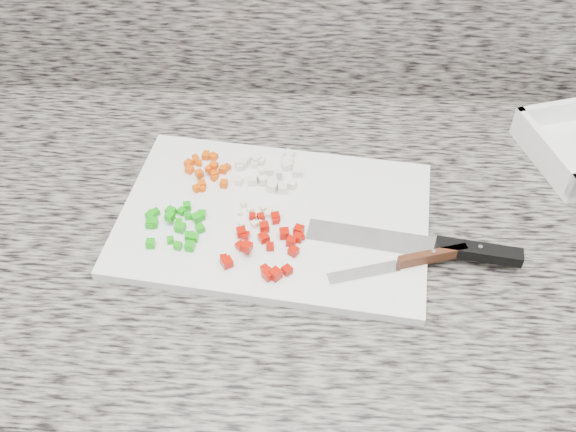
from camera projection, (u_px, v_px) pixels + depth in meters
The scene contains 10 objects.
cabinet at pixel (303, 388), 1.22m from camera, with size 3.92×0.62×0.86m, color silver.
countertop at pixel (308, 229), 0.90m from camera, with size 3.96×0.64×0.04m, color slate.
cutting_board at pixel (274, 218), 0.87m from camera, with size 0.41×0.28×0.01m, color silver.
carrot_pile at pixel (207, 170), 0.92m from camera, with size 0.07×0.09×0.02m.
onion_pile at pixel (269, 171), 0.92m from camera, with size 0.10×0.09×0.02m.
green_pepper_pile at pixel (176, 224), 0.85m from camera, with size 0.08×0.08×0.02m.
red_pepper_pile at pixel (269, 244), 0.82m from camera, with size 0.11×0.12×0.02m.
garlic_pile at pixel (256, 213), 0.87m from camera, with size 0.05×0.05×0.01m.
chef_knife at pixel (441, 247), 0.82m from camera, with size 0.28×0.07×0.02m.
paring_knife at pixel (415, 260), 0.81m from camera, with size 0.18×0.07×0.02m.
Camera 1 is at (0.00, 0.84, 1.54)m, focal length 40.00 mm.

